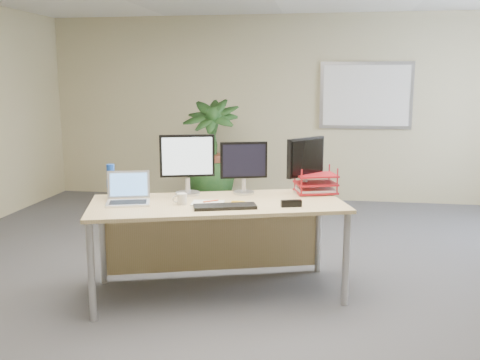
% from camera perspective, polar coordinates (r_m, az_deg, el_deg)
% --- Properties ---
extents(floor, '(8.00, 8.00, 0.00)m').
position_cam_1_polar(floor, '(4.35, -0.15, -13.39)').
color(floor, '#424146').
rests_on(floor, ground).
extents(back_wall, '(7.00, 0.04, 2.70)m').
position_cam_1_polar(back_wall, '(7.96, 4.50, 7.58)').
color(back_wall, '#BDB285').
rests_on(back_wall, floor).
extents(whiteboard, '(1.30, 0.04, 0.95)m').
position_cam_1_polar(whiteboard, '(7.91, 13.29, 8.76)').
color(whiteboard, '#ADACB1').
rests_on(whiteboard, back_wall).
extents(desk, '(2.22, 1.44, 0.79)m').
position_cam_1_polar(desk, '(4.52, -2.56, -4.12)').
color(desk, tan).
rests_on(desk, floor).
extents(floor_plant, '(0.89, 0.89, 1.50)m').
position_cam_1_polar(floor_plant, '(7.27, -3.13, 2.55)').
color(floor_plant, '#153B19').
rests_on(floor_plant, floor).
extents(monitor_left, '(0.46, 0.21, 0.52)m').
position_cam_1_polar(monitor_left, '(4.62, -5.65, 2.08)').
color(monitor_left, '#BABABF').
rests_on(monitor_left, desk).
extents(monitor_right, '(0.40, 0.19, 0.46)m').
position_cam_1_polar(monitor_right, '(4.64, 0.41, 1.70)').
color(monitor_right, '#BABABF').
rests_on(monitor_right, desk).
extents(monitor_dark, '(0.31, 0.37, 0.49)m').
position_cam_1_polar(monitor_dark, '(4.71, 7.02, 1.99)').
color(monitor_dark, '#BABABF').
rests_on(monitor_dark, desk).
extents(laptop, '(0.42, 0.39, 0.25)m').
position_cam_1_polar(laptop, '(4.44, -11.82, -1.59)').
color(laptop, white).
rests_on(laptop, desk).
extents(keyboard, '(0.51, 0.30, 0.03)m').
position_cam_1_polar(keyboard, '(4.16, -1.62, -2.84)').
color(keyboard, black).
rests_on(keyboard, desk).
extents(coffee_mug, '(0.12, 0.08, 0.09)m').
position_cam_1_polar(coffee_mug, '(4.30, -6.26, -2.02)').
color(coffee_mug, silver).
rests_on(coffee_mug, desk).
extents(spiral_notebook, '(0.27, 0.21, 0.01)m').
position_cam_1_polar(spiral_notebook, '(4.32, -3.44, -2.47)').
color(spiral_notebook, silver).
rests_on(spiral_notebook, desk).
extents(orange_pen, '(0.11, 0.09, 0.01)m').
position_cam_1_polar(orange_pen, '(4.34, -3.13, -2.24)').
color(orange_pen, '#F24C1A').
rests_on(orange_pen, spiral_notebook).
extents(yellow_highlighter, '(0.11, 0.02, 0.01)m').
position_cam_1_polar(yellow_highlighter, '(4.35, -0.20, -2.32)').
color(yellow_highlighter, yellow).
rests_on(yellow_highlighter, desk).
extents(water_bottle, '(0.07, 0.07, 0.29)m').
position_cam_1_polar(water_bottle, '(4.65, -13.59, -0.17)').
color(water_bottle, silver).
rests_on(water_bottle, desk).
extents(letter_tray, '(0.41, 0.36, 0.16)m').
position_cam_1_polar(letter_tray, '(4.74, 8.06, -0.53)').
color(letter_tray, '#A6141C').
rests_on(letter_tray, desk).
extents(stapler, '(0.17, 0.09, 0.05)m').
position_cam_1_polar(stapler, '(4.22, 5.49, -2.50)').
color(stapler, black).
rests_on(stapler, desk).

